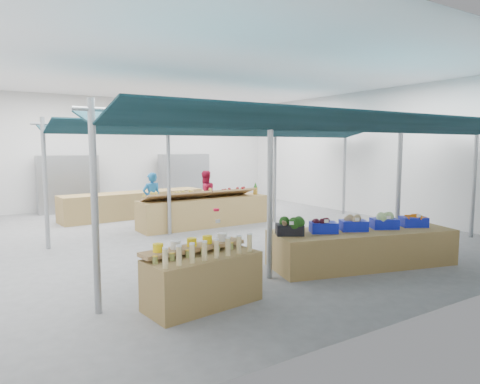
% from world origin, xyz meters
% --- Properties ---
extents(floor, '(13.00, 13.00, 0.00)m').
position_xyz_m(floor, '(0.00, 0.00, 0.00)').
color(floor, slate).
rests_on(floor, ground).
extents(hall, '(13.00, 13.00, 13.00)m').
position_xyz_m(hall, '(0.00, 1.44, 2.65)').
color(hall, silver).
rests_on(hall, ground).
extents(pole_grid, '(10.00, 4.60, 3.00)m').
position_xyz_m(pole_grid, '(0.75, -1.75, 1.81)').
color(pole_grid, gray).
rests_on(pole_grid, floor).
extents(awnings, '(9.50, 7.08, 0.30)m').
position_xyz_m(awnings, '(0.75, -1.75, 2.78)').
color(awnings, black).
rests_on(awnings, pole_grid).
extents(back_shelving_left, '(2.00, 0.50, 2.00)m').
position_xyz_m(back_shelving_left, '(-2.50, 6.00, 1.00)').
color(back_shelving_left, '#B23F33').
rests_on(back_shelving_left, floor).
extents(back_shelving_right, '(2.00, 0.50, 2.00)m').
position_xyz_m(back_shelving_right, '(2.00, 6.00, 1.00)').
color(back_shelving_right, '#B23F33').
rests_on(back_shelving_right, floor).
extents(bottle_shelf, '(1.78, 1.23, 1.03)m').
position_xyz_m(bottle_shelf, '(-2.62, -4.50, 0.42)').
color(bottle_shelf, olive).
rests_on(bottle_shelf, floor).
extents(veg_counter, '(3.82, 2.11, 0.71)m').
position_xyz_m(veg_counter, '(1.05, -4.29, 0.35)').
color(veg_counter, olive).
rests_on(veg_counter, floor).
extents(fruit_counter, '(3.93, 1.00, 0.84)m').
position_xyz_m(fruit_counter, '(0.35, 1.07, 0.42)').
color(fruit_counter, olive).
rests_on(fruit_counter, floor).
extents(far_counter, '(4.76, 1.33, 0.85)m').
position_xyz_m(far_counter, '(-0.90, 3.69, 0.42)').
color(far_counter, olive).
rests_on(far_counter, floor).
extents(crate_stack, '(0.62, 0.53, 0.63)m').
position_xyz_m(crate_stack, '(3.21, -4.01, 0.31)').
color(crate_stack, '#111EB9').
rests_on(crate_stack, floor).
extents(vendor_left, '(0.58, 0.38, 1.57)m').
position_xyz_m(vendor_left, '(-0.85, 2.17, 0.78)').
color(vendor_left, '#1963A4').
rests_on(vendor_left, floor).
extents(vendor_right, '(0.77, 0.61, 1.57)m').
position_xyz_m(vendor_right, '(0.95, 2.17, 0.78)').
color(vendor_right, '#AE1539').
rests_on(vendor_right, floor).
extents(crate_broccoli, '(0.61, 0.55, 0.35)m').
position_xyz_m(crate_broccoli, '(-0.46, -3.89, 0.87)').
color(crate_broccoli, black).
rests_on(crate_broccoli, veg_counter).
extents(crate_beets, '(0.61, 0.55, 0.29)m').
position_xyz_m(crate_beets, '(0.23, -4.07, 0.84)').
color(crate_beets, '#111EB9').
rests_on(crate_beets, veg_counter).
extents(crate_celeriac, '(0.61, 0.55, 0.31)m').
position_xyz_m(crate_celeriac, '(0.86, -4.24, 0.85)').
color(crate_celeriac, '#111EB9').
rests_on(crate_celeriac, veg_counter).
extents(crate_cabbage, '(0.61, 0.55, 0.35)m').
position_xyz_m(crate_cabbage, '(1.54, -4.42, 0.87)').
color(crate_cabbage, '#111EB9').
rests_on(crate_cabbage, veg_counter).
extents(crate_carrots, '(0.61, 0.55, 0.29)m').
position_xyz_m(crate_carrots, '(2.23, -4.60, 0.82)').
color(crate_carrots, '#111EB9').
rests_on(crate_carrots, veg_counter).
extents(sparrow, '(0.12, 0.09, 0.11)m').
position_xyz_m(sparrow, '(-0.64, -3.97, 0.95)').
color(sparrow, brown).
rests_on(sparrow, crate_broccoli).
extents(pole_ribbon, '(0.12, 0.12, 0.28)m').
position_xyz_m(pole_ribbon, '(-1.36, -2.71, 1.08)').
color(pole_ribbon, red).
rests_on(pole_ribbon, pole_grid).
extents(apple_heap_yellow, '(1.92, 0.76, 0.27)m').
position_xyz_m(apple_heap_yellow, '(-0.59, 0.96, 1.01)').
color(apple_heap_yellow, '#997247').
rests_on(apple_heap_yellow, fruit_counter).
extents(apple_heap_red, '(1.52, 0.75, 0.27)m').
position_xyz_m(apple_heap_red, '(1.14, 0.99, 1.01)').
color(apple_heap_red, '#997247').
rests_on(apple_heap_red, fruit_counter).
extents(pineapple, '(0.14, 0.14, 0.39)m').
position_xyz_m(pineapple, '(2.12, 1.00, 1.02)').
color(pineapple, '#8C6019').
rests_on(pineapple, fruit_counter).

